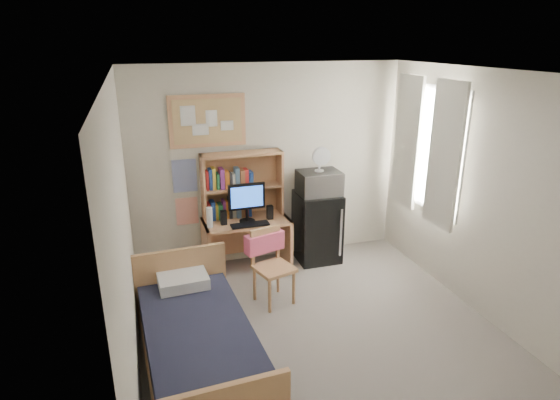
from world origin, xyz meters
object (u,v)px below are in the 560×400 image
object	(u,v)px
mini_fridge	(317,227)
monitor	(247,203)
desk	(247,244)
speaker_right	(270,212)
bed	(200,351)
desk_fan	(320,160)
bulletin_board	(208,121)
desk_chair	(274,268)
speaker_left	(224,218)
microwave	(319,183)

from	to	relation	value
mini_fridge	monitor	distance (m)	1.08
desk	speaker_right	size ratio (longest dim) A/B	6.12
bed	desk_fan	world-z (taller)	desk_fan
bed	bulletin_board	bearing A→B (deg)	73.95
bulletin_board	bed	world-z (taller)	bulletin_board
mini_fridge	speaker_right	xyz separation A→B (m)	(-0.68, -0.06, 0.30)
desk_chair	speaker_right	size ratio (longest dim) A/B	4.86
bulletin_board	speaker_left	distance (m)	1.20
speaker_right	speaker_left	bearing A→B (deg)	-180.00
bed	monitor	bearing A→B (deg)	61.11
speaker_left	speaker_right	size ratio (longest dim) A/B	1.01
mini_fridge	speaker_right	size ratio (longest dim) A/B	5.25
bulletin_board	monitor	size ratio (longest dim) A/B	1.90
mini_fridge	speaker_left	distance (m)	1.32
bed	speaker_right	bearing A→B (deg)	54.06
desk	desk_fan	distance (m)	1.44
bed	microwave	world-z (taller)	microwave
desk	mini_fridge	world-z (taller)	mini_fridge
desk	bed	distance (m)	2.09
speaker_left	mini_fridge	bearing A→B (deg)	2.33
speaker_right	desk_fan	distance (m)	0.92
desk_chair	desk_fan	distance (m)	1.57
desk	desk_fan	size ratio (longest dim) A/B	3.74
mini_fridge	microwave	distance (m)	0.63
speaker_right	microwave	distance (m)	0.75
bulletin_board	desk_fan	size ratio (longest dim) A/B	3.21
bulletin_board	desk	xyz separation A→B (m)	(0.39, -0.28, -1.58)
mini_fridge	desk_chair	bearing A→B (deg)	-133.38
bed	speaker_right	distance (m)	2.25
desk_chair	bed	size ratio (longest dim) A/B	0.47
bulletin_board	speaker_left	bearing A→B (deg)	-76.14
bulletin_board	speaker_right	bearing A→B (deg)	-26.40
mini_fridge	microwave	size ratio (longest dim) A/B	1.76
desk_fan	mini_fridge	bearing A→B (deg)	90.00
monitor	desk_chair	bearing A→B (deg)	-83.95
desk_chair	monitor	world-z (taller)	monitor
desk_chair	speaker_right	distance (m)	0.93
desk_chair	desk_fan	xyz separation A→B (m)	(0.88, 0.89, 0.96)
bulletin_board	speaker_right	distance (m)	1.38
mini_fridge	desk_fan	distance (m)	0.93
bulletin_board	desk_fan	xyz separation A→B (m)	(1.36, -0.30, -0.52)
bed	desk	bearing A→B (deg)	61.85
desk_chair	mini_fridge	distance (m)	1.26
bulletin_board	desk_fan	bearing A→B (deg)	-12.42
bed	desk_fan	bearing A→B (deg)	42.11
desk_chair	microwave	size ratio (longest dim) A/B	1.63
desk	microwave	distance (m)	1.23
speaker_right	desk_fan	xyz separation A→B (m)	(0.68, 0.04, 0.62)
desk	monitor	bearing A→B (deg)	-90.00
bulletin_board	mini_fridge	bearing A→B (deg)	-11.61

